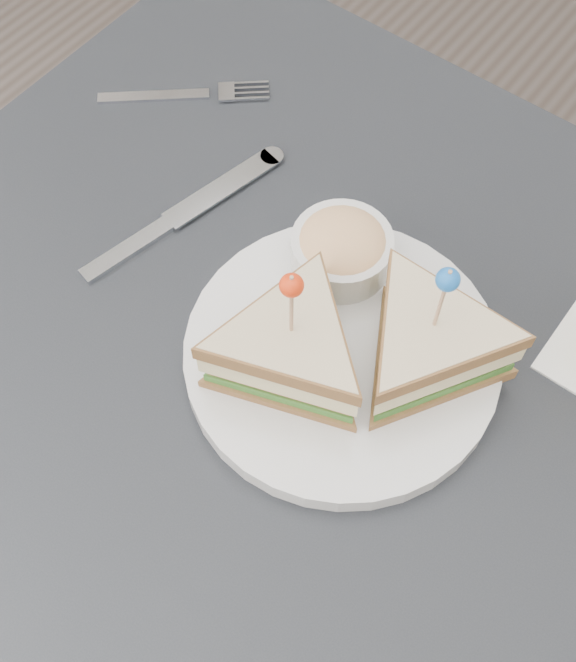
% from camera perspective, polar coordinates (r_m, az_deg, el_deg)
% --- Properties ---
extents(ground_plane, '(3.50, 3.50, 0.00)m').
position_cam_1_polar(ground_plane, '(1.41, -0.59, -16.43)').
color(ground_plane, '#3F3833').
extents(table, '(0.80, 0.80, 0.75)m').
position_cam_1_polar(table, '(0.77, -1.04, -4.78)').
color(table, black).
rests_on(table, ground).
extents(plate_meal, '(0.32, 0.31, 0.16)m').
position_cam_1_polar(plate_meal, '(0.67, 4.51, -0.53)').
color(plate_meal, silver).
rests_on(plate_meal, table).
extents(cutlery_fork, '(0.15, 0.13, 0.01)m').
position_cam_1_polar(cutlery_fork, '(0.90, -6.59, 15.88)').
color(cutlery_fork, silver).
rests_on(cutlery_fork, table).
extents(cutlery_knife, '(0.07, 0.23, 0.01)m').
position_cam_1_polar(cutlery_knife, '(0.79, -7.60, 7.76)').
color(cutlery_knife, silver).
rests_on(cutlery_knife, table).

